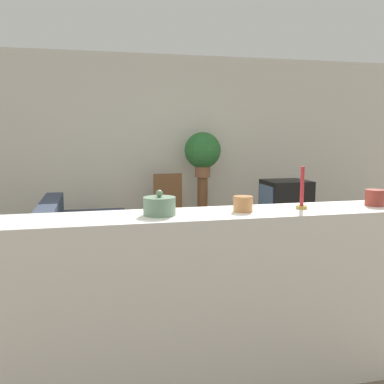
# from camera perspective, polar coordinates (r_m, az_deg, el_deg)

# --- Properties ---
(ground_plane) EXTENTS (14.00, 14.00, 0.00)m
(ground_plane) POSITION_cam_1_polar(r_m,az_deg,el_deg) (3.37, 0.54, -19.64)
(ground_plane) COLOR #756656
(wall_back) EXTENTS (9.00, 0.06, 2.70)m
(wall_back) POSITION_cam_1_polar(r_m,az_deg,el_deg) (6.38, -6.82, 5.88)
(wall_back) COLOR silver
(wall_back) RESTS_ON ground_plane
(couch) EXTENTS (0.95, 1.83, 0.83)m
(couch) POSITION_cam_1_polar(r_m,az_deg,el_deg) (4.75, -14.43, -7.86)
(couch) COLOR #384256
(couch) RESTS_ON ground_plane
(tv_stand) EXTENTS (0.92, 0.55, 0.45)m
(tv_stand) POSITION_cam_1_polar(r_m,az_deg,el_deg) (5.77, 12.27, -5.73)
(tv_stand) COLOR brown
(tv_stand) RESTS_ON ground_plane
(television) EXTENTS (0.56, 0.52, 0.51)m
(television) POSITION_cam_1_polar(r_m,az_deg,el_deg) (5.68, 12.35, -1.03)
(television) COLOR black
(television) RESTS_ON tv_stand
(wooden_chair) EXTENTS (0.44, 0.44, 1.01)m
(wooden_chair) POSITION_cam_1_polar(r_m,az_deg,el_deg) (5.87, -3.04, -2.17)
(wooden_chair) COLOR brown
(wooden_chair) RESTS_ON ground_plane
(plant_stand) EXTENTS (0.15, 0.15, 0.94)m
(plant_stand) POSITION_cam_1_polar(r_m,az_deg,el_deg) (6.20, 1.40, -2.30)
(plant_stand) COLOR brown
(plant_stand) RESTS_ON ground_plane
(potted_plant) EXTENTS (0.52, 0.52, 0.64)m
(potted_plant) POSITION_cam_1_polar(r_m,az_deg,el_deg) (6.11, 1.43, 5.44)
(potted_plant) COLOR #8E5B3D
(potted_plant) RESTS_ON plant_stand
(foreground_counter) EXTENTS (2.54, 0.44, 1.09)m
(foreground_counter) POSITION_cam_1_polar(r_m,az_deg,el_deg) (2.70, 3.18, -14.16)
(foreground_counter) COLOR white
(foreground_counter) RESTS_ON ground_plane
(decorative_bowl) EXTENTS (0.19, 0.19, 0.15)m
(decorative_bowl) POSITION_cam_1_polar(r_m,az_deg,el_deg) (2.47, -4.36, -1.85)
(decorative_bowl) COLOR gray
(decorative_bowl) RESTS_ON foreground_counter
(candle_jar) EXTENTS (0.12, 0.12, 0.09)m
(candle_jar) POSITION_cam_1_polar(r_m,az_deg,el_deg) (2.59, 6.81, -1.57)
(candle_jar) COLOR #C6844C
(candle_jar) RESTS_ON foreground_counter
(candlestick) EXTENTS (0.07, 0.07, 0.26)m
(candlestick) POSITION_cam_1_polar(r_m,az_deg,el_deg) (2.74, 14.44, -0.38)
(candlestick) COLOR #B7933D
(candlestick) RESTS_ON foreground_counter
(coffee_tin) EXTENTS (0.12, 0.12, 0.11)m
(coffee_tin) POSITION_cam_1_polar(r_m,az_deg,el_deg) (3.02, 23.18, -0.70)
(coffee_tin) COLOR #99382D
(coffee_tin) RESTS_ON foreground_counter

